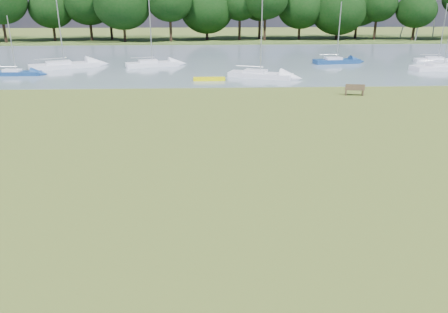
{
  "coord_description": "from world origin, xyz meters",
  "views": [
    {
      "loc": [
        -1.36,
        -20.17,
        8.37
      ],
      "look_at": [
        -0.55,
        -2.0,
        1.69
      ],
      "focal_mm": 35.0,
      "sensor_mm": 36.0,
      "label": 1
    }
  ],
  "objects_px": {
    "sailboat_0": "(443,66)",
    "sailboat_5": "(438,59)",
    "kayak": "(209,79)",
    "sailboat_3": "(260,73)",
    "sailboat_4": "(15,72)",
    "sailboat_6": "(63,64)",
    "sailboat_1": "(152,62)",
    "riverbank_bench": "(355,90)",
    "sailboat_2": "(336,60)"
  },
  "relations": [
    {
      "from": "sailboat_0",
      "to": "sailboat_5",
      "type": "bearing_deg",
      "value": 59.17
    },
    {
      "from": "kayak",
      "to": "sailboat_0",
      "type": "distance_m",
      "value": 28.92
    },
    {
      "from": "kayak",
      "to": "sailboat_5",
      "type": "relative_size",
      "value": 0.44
    },
    {
      "from": "sailboat_0",
      "to": "sailboat_3",
      "type": "relative_size",
      "value": 1.06
    },
    {
      "from": "kayak",
      "to": "sailboat_0",
      "type": "xyz_separation_m",
      "value": [
        28.29,
        6.0,
        0.3
      ]
    },
    {
      "from": "sailboat_4",
      "to": "sailboat_5",
      "type": "distance_m",
      "value": 53.17
    },
    {
      "from": "sailboat_3",
      "to": "sailboat_6",
      "type": "height_order",
      "value": "sailboat_6"
    },
    {
      "from": "sailboat_1",
      "to": "sailboat_6",
      "type": "xyz_separation_m",
      "value": [
        -10.77,
        -0.84,
        0.03
      ]
    },
    {
      "from": "riverbank_bench",
      "to": "kayak",
      "type": "distance_m",
      "value": 15.08
    },
    {
      "from": "sailboat_2",
      "to": "sailboat_6",
      "type": "distance_m",
      "value": 34.86
    },
    {
      "from": "riverbank_bench",
      "to": "sailboat_1",
      "type": "distance_m",
      "value": 27.0
    },
    {
      "from": "kayak",
      "to": "sailboat_4",
      "type": "height_order",
      "value": "sailboat_4"
    },
    {
      "from": "riverbank_bench",
      "to": "sailboat_3",
      "type": "height_order",
      "value": "sailboat_3"
    },
    {
      "from": "kayak",
      "to": "sailboat_0",
      "type": "relative_size",
      "value": 0.36
    },
    {
      "from": "sailboat_5",
      "to": "sailboat_6",
      "type": "distance_m",
      "value": 48.88
    },
    {
      "from": "sailboat_1",
      "to": "sailboat_4",
      "type": "bearing_deg",
      "value": -173.77
    },
    {
      "from": "sailboat_1",
      "to": "sailboat_2",
      "type": "distance_m",
      "value": 24.06
    },
    {
      "from": "sailboat_3",
      "to": "sailboat_1",
      "type": "bearing_deg",
      "value": 168.91
    },
    {
      "from": "sailboat_1",
      "to": "sailboat_4",
      "type": "height_order",
      "value": "sailboat_1"
    },
    {
      "from": "kayak",
      "to": "sailboat_5",
      "type": "distance_m",
      "value": 33.25
    },
    {
      "from": "sailboat_2",
      "to": "sailboat_4",
      "type": "bearing_deg",
      "value": -177.79
    },
    {
      "from": "riverbank_bench",
      "to": "sailboat_5",
      "type": "distance_m",
      "value": 26.91
    },
    {
      "from": "sailboat_3",
      "to": "sailboat_4",
      "type": "relative_size",
      "value": 1.36
    },
    {
      "from": "sailboat_5",
      "to": "sailboat_0",
      "type": "bearing_deg",
      "value": -103.96
    },
    {
      "from": "sailboat_0",
      "to": "sailboat_5",
      "type": "xyz_separation_m",
      "value": [
        2.61,
        6.3,
        -0.05
      ]
    },
    {
      "from": "sailboat_2",
      "to": "sailboat_5",
      "type": "height_order",
      "value": "sailboat_2"
    },
    {
      "from": "sailboat_4",
      "to": "sailboat_5",
      "type": "relative_size",
      "value": 0.86
    },
    {
      "from": "kayak",
      "to": "sailboat_0",
      "type": "bearing_deg",
      "value": 11.24
    },
    {
      "from": "sailboat_0",
      "to": "sailboat_2",
      "type": "xyz_separation_m",
      "value": [
        -11.41,
        5.76,
        0.03
      ]
    },
    {
      "from": "sailboat_0",
      "to": "sailboat_2",
      "type": "relative_size",
      "value": 1.2
    },
    {
      "from": "sailboat_5",
      "to": "sailboat_6",
      "type": "height_order",
      "value": "sailboat_6"
    },
    {
      "from": "sailboat_3",
      "to": "sailboat_4",
      "type": "xyz_separation_m",
      "value": [
        -27.18,
        2.59,
        -0.08
      ]
    },
    {
      "from": "sailboat_0",
      "to": "sailboat_6",
      "type": "height_order",
      "value": "sailboat_6"
    },
    {
      "from": "sailboat_2",
      "to": "sailboat_5",
      "type": "bearing_deg",
      "value": -6.63
    },
    {
      "from": "sailboat_4",
      "to": "riverbank_bench",
      "type": "bearing_deg",
      "value": -17.97
    },
    {
      "from": "riverbank_bench",
      "to": "sailboat_2",
      "type": "height_order",
      "value": "sailboat_2"
    },
    {
      "from": "sailboat_5",
      "to": "sailboat_6",
      "type": "xyz_separation_m",
      "value": [
        -48.8,
        -2.83,
        0.1
      ]
    },
    {
      "from": "sailboat_2",
      "to": "sailboat_4",
      "type": "relative_size",
      "value": 1.21
    },
    {
      "from": "kayak",
      "to": "sailboat_4",
      "type": "relative_size",
      "value": 0.52
    },
    {
      "from": "sailboat_1",
      "to": "sailboat_5",
      "type": "relative_size",
      "value": 1.11
    },
    {
      "from": "sailboat_0",
      "to": "riverbank_bench",
      "type": "bearing_deg",
      "value": -146.54
    },
    {
      "from": "kayak",
      "to": "riverbank_bench",
      "type": "bearing_deg",
      "value": -31.65
    },
    {
      "from": "riverbank_bench",
      "to": "sailboat_0",
      "type": "relative_size",
      "value": 0.19
    },
    {
      "from": "kayak",
      "to": "sailboat_6",
      "type": "height_order",
      "value": "sailboat_6"
    },
    {
      "from": "sailboat_1",
      "to": "sailboat_3",
      "type": "height_order",
      "value": "sailboat_3"
    },
    {
      "from": "kayak",
      "to": "sailboat_3",
      "type": "relative_size",
      "value": 0.38
    },
    {
      "from": "riverbank_bench",
      "to": "sailboat_3",
      "type": "bearing_deg",
      "value": 138.66
    },
    {
      "from": "riverbank_bench",
      "to": "sailboat_1",
      "type": "height_order",
      "value": "sailboat_1"
    },
    {
      "from": "sailboat_0",
      "to": "sailboat_6",
      "type": "distance_m",
      "value": 46.33
    },
    {
      "from": "riverbank_bench",
      "to": "sailboat_0",
      "type": "distance_m",
      "value": 20.61
    }
  ]
}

